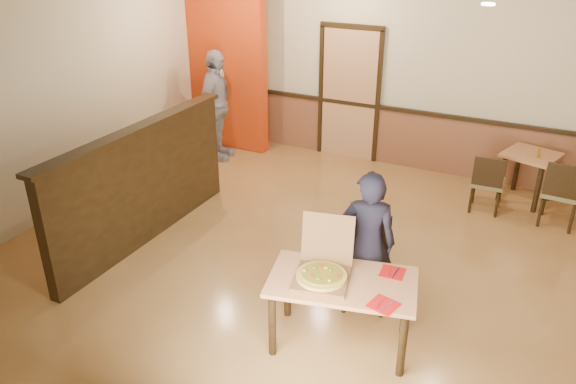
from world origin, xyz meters
The scene contains 22 objects.
floor centered at (0.00, 0.00, 0.00)m, with size 7.00×7.00×0.00m, color #B98548.
ceiling centered at (0.00, 0.00, 2.80)m, with size 7.00×7.00×0.00m, color black.
wall_back centered at (0.00, 3.50, 1.40)m, with size 7.00×7.00×0.00m, color beige.
wall_left centered at (-3.50, 0.00, 1.40)m, with size 7.00×7.00×0.00m, color beige.
wainscot_back centered at (0.00, 3.47, 0.45)m, with size 7.00×0.04×0.90m, color brown.
chair_rail_back centered at (0.00, 3.45, 0.92)m, with size 7.00×0.06×0.06m, color black.
back_door centered at (-0.80, 3.46, 1.05)m, with size 0.90×0.06×2.10m, color tan.
booth_partition centered at (-2.00, -0.20, 0.74)m, with size 0.20×3.10×1.44m.
red_accent_panel centered at (-2.90, 3.00, 1.40)m, with size 1.60×0.20×2.78m, color #BD360D.
spot_c centered at (1.40, 1.50, 2.78)m, with size 0.14×0.14×0.02m, color beige.
main_table centered at (0.85, -0.95, 0.59)m, with size 1.43×1.02×0.69m.
diner_chair centered at (0.83, -0.21, 0.50)m, with size 0.56×0.56×0.92m.
side_chair_left centered at (1.60, 2.39, 0.45)m, with size 0.43×0.43×0.82m.
side_chair_right centered at (2.49, 2.38, 0.49)m, with size 0.47×0.47×0.90m.
side_table centered at (2.05, 3.00, 0.54)m, with size 0.82×0.82×0.71m.
diner centered at (0.87, -0.36, 0.75)m, with size 0.55×0.36×1.51m, color black.
passerby centered at (-2.67, 2.42, 0.89)m, with size 1.05×0.44×1.79m, color #92929A.
pizza_box centered at (0.68, -0.99, 0.76)m, with size 0.59×0.65×0.50m.
pizza centered at (0.69, -1.04, 0.74)m, with size 0.45×0.45×0.03m, color gold.
napkin_near centered at (1.29, -1.14, 0.70)m, with size 0.27×0.27×0.01m.
napkin_far centered at (1.21, -0.64, 0.70)m, with size 0.23×0.23×0.01m.
condiment centered at (2.12, 2.88, 0.77)m, with size 0.05×0.05×0.14m, color #94631B.
Camera 1 is at (2.28, -4.85, 3.53)m, focal length 35.00 mm.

